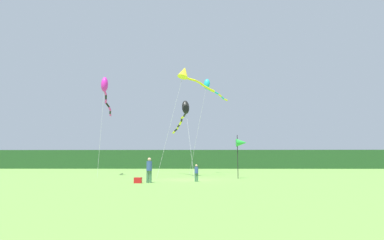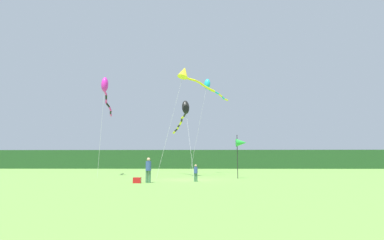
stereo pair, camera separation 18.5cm
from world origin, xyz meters
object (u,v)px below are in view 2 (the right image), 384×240
at_px(person_adult, 148,169).
at_px(kite_black, 184,112).
at_px(kite_magenta, 105,89).
at_px(person_child, 196,172).
at_px(cooler_box, 137,180).
at_px(kite_yellow, 186,74).
at_px(banner_flag_pole, 241,143).
at_px(kite_cyan, 209,86).

xyz_separation_m(person_adult, kite_black, (1.84, 10.92, 5.69)).
bearing_deg(kite_magenta, person_child, -43.59).
bearing_deg(person_adult, cooler_box, -156.28).
xyz_separation_m(person_child, kite_yellow, (-1.06, 7.24, 9.45)).
xyz_separation_m(person_child, kite_black, (-1.34, 9.48, 5.94)).
xyz_separation_m(person_adult, person_child, (3.18, 1.44, -0.26)).
distance_m(person_adult, cooler_box, 1.06).
bearing_deg(person_child, kite_yellow, 98.30).
height_order(person_child, banner_flag_pole, banner_flag_pole).
distance_m(person_child, kite_yellow, 11.95).
distance_m(cooler_box, kite_black, 13.18).
bearing_deg(kite_black, kite_yellow, -82.82).
xyz_separation_m(kite_black, kite_magenta, (-8.37, -0.24, 2.52)).
height_order(person_adult, person_child, person_adult).
distance_m(person_adult, kite_black, 12.45).
relative_size(person_adult, banner_flag_pole, 0.45).
height_order(kite_magenta, kite_cyan, kite_cyan).
relative_size(person_adult, kite_black, 0.17).
relative_size(kite_magenta, kite_cyan, 0.85).
distance_m(kite_yellow, kite_magenta, 8.93).
height_order(kite_yellow, kite_magenta, kite_yellow).
xyz_separation_m(kite_magenta, kite_cyan, (11.27, 6.99, 2.03)).
bearing_deg(banner_flag_pole, kite_yellow, 149.49).
distance_m(person_adult, banner_flag_pole, 9.36).
relative_size(cooler_box, kite_black, 0.05).
relative_size(person_child, banner_flag_pole, 0.33).
bearing_deg(kite_yellow, person_adult, -103.75).
distance_m(person_child, cooler_box, 4.27).
xyz_separation_m(person_child, kite_magenta, (-9.71, 9.24, 8.46)).
bearing_deg(kite_cyan, person_adult, -105.04).
distance_m(kite_magenta, kite_cyan, 13.42).
xyz_separation_m(person_adult, kite_yellow, (2.12, 8.68, 9.19)).
bearing_deg(person_adult, person_child, 24.40).
distance_m(person_child, kite_cyan, 19.39).
bearing_deg(person_adult, kite_black, 80.42).
height_order(cooler_box, kite_cyan, kite_cyan).
bearing_deg(kite_cyan, cooler_box, -106.82).
xyz_separation_m(person_adult, banner_flag_pole, (7.07, 5.77, 2.09)).
bearing_deg(person_child, kite_magenta, 136.41).
xyz_separation_m(person_child, cooler_box, (-3.86, -1.74, -0.49)).
bearing_deg(person_adult, kite_cyan, 74.96).
relative_size(person_child, kite_magenta, 0.12).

